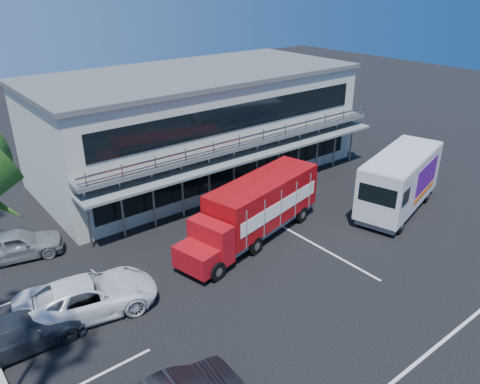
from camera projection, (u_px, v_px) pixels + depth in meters
ground at (320, 277)px, 22.40m from camera, size 120.00×120.00×0.00m
building at (197, 123)px, 33.19m from camera, size 22.40×12.00×7.30m
red_truck at (256, 208)px, 25.10m from camera, size 9.92×4.31×3.25m
white_van at (400, 181)px, 28.04m from camera, size 7.93×4.48×3.67m
parked_car_c at (88, 296)px, 19.74m from camera, size 6.22×3.73×1.62m
parked_car_d at (20, 332)px, 17.88m from camera, size 4.88×2.10×1.40m
parked_car_e at (15, 245)px, 23.59m from camera, size 4.91×2.86×1.57m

